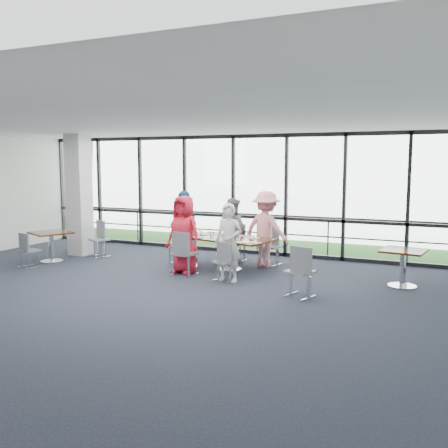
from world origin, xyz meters
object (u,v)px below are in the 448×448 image
at_px(structural_column, 79,195).
at_px(diner_far_right, 266,229).
at_px(diner_far_left, 233,230).
at_px(chair_main_fl, 236,243).
at_px(diner_near_left, 184,234).
at_px(chair_spare_lb, 99,240).
at_px(chair_main_end, 182,246).
at_px(chair_main_nr, 225,262).
at_px(chair_spare_r, 300,272).
at_px(side_table_left, 51,237).
at_px(side_table_right, 403,256).
at_px(diner_end, 185,227).
at_px(main_table, 229,243).
at_px(chair_spare_la, 29,250).
at_px(diner_near_right, 229,243).
at_px(chair_main_fr, 271,246).
at_px(chair_main_nl, 185,254).

relative_size(structural_column, diner_far_right, 1.78).
bearing_deg(diner_far_left, chair_main_fl, -85.69).
height_order(diner_near_left, chair_spare_lb, diner_near_left).
bearing_deg(chair_main_end, chair_main_nr, 63.80).
height_order(chair_main_end, chair_spare_r, chair_spare_r).
bearing_deg(chair_main_fl, side_table_left, 32.67).
distance_m(diner_far_right, chair_main_end, 2.13).
xyz_separation_m(diner_far_left, chair_spare_lb, (-3.45, -0.83, -0.34)).
relative_size(diner_near_left, chair_spare_lb, 1.91).
distance_m(structural_column, side_table_right, 8.26).
distance_m(diner_far_left, chair_main_fl, 0.36).
bearing_deg(diner_end, side_table_left, -71.88).
relative_size(main_table, side_table_right, 2.37).
height_order(chair_main_fl, chair_main_end, chair_main_fl).
xyz_separation_m(main_table, side_table_right, (3.78, -0.03, -0.01)).
bearing_deg(chair_spare_la, diner_end, 43.85).
relative_size(diner_near_left, chair_main_nr, 2.12).
distance_m(structural_column, chair_spare_r, 6.87).
height_order(diner_near_right, chair_main_nr, diner_near_right).
bearing_deg(chair_main_fr, structural_column, 22.23).
xyz_separation_m(structural_column, diner_near_left, (3.62, -0.83, -0.73)).
bearing_deg(side_table_right, chair_spare_la, -168.56).
xyz_separation_m(diner_end, chair_spare_r, (3.37, -1.81, -0.42)).
distance_m(chair_main_fl, chair_spare_la, 4.94).
height_order(diner_far_right, chair_spare_r, diner_far_right).
xyz_separation_m(diner_far_right, chair_main_nr, (-0.29, -1.74, -0.49)).
bearing_deg(chair_spare_lb, chair_main_nr, -171.35).
bearing_deg(chair_spare_la, diner_far_left, 45.13).
distance_m(diner_near_left, diner_far_right, 1.99).
xyz_separation_m(structural_column, chair_main_fr, (5.11, 0.78, -1.15)).
distance_m(side_table_right, chair_main_nl, 4.54).
bearing_deg(chair_spare_lb, chair_main_nl, -173.31).
distance_m(side_table_left, diner_near_left, 3.62).
bearing_deg(chair_spare_r, structural_column, -176.04).
relative_size(diner_near_left, chair_main_end, 2.04).
distance_m(side_table_right, chair_spare_lb, 7.52).
xyz_separation_m(chair_main_end, chair_spare_r, (3.50, -1.86, 0.05)).
distance_m(diner_end, chair_main_nl, 1.29).
xyz_separation_m(side_table_right, diner_far_left, (-4.07, 0.93, 0.17)).
xyz_separation_m(structural_column, diner_end, (3.17, 0.04, -0.70)).
bearing_deg(chair_spare_lb, chair_main_fl, -141.12).
xyz_separation_m(diner_near_left, chair_main_end, (-0.58, 0.93, -0.44)).
distance_m(structural_column, chair_main_fr, 5.30).
distance_m(diner_far_right, chair_main_nr, 1.83).
height_order(diner_near_left, chair_main_nr, diner_near_left).
bearing_deg(chair_spare_lb, diner_far_left, -142.55).
distance_m(diner_end, chair_spare_lb, 2.53).
xyz_separation_m(structural_column, chair_main_end, (3.04, 0.10, -1.17)).
height_order(main_table, diner_near_left, diner_near_left).
height_order(diner_end, chair_spare_r, diner_end).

